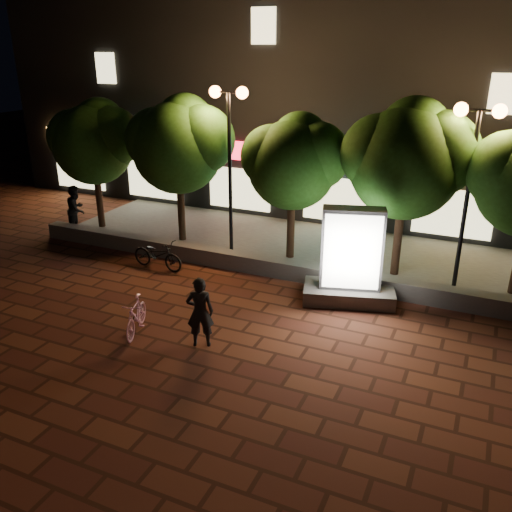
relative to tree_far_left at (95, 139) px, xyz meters
The scene contains 15 objects.
ground 9.43m from the tree_far_left, 38.18° to the right, with size 80.00×80.00×0.00m, color #592C1C.
retaining_wall 7.72m from the tree_far_left, 11.89° to the right, with size 16.00×0.45×0.50m, color #62605B.
sidewalk 7.74m from the tree_far_left, ahead, with size 16.00×5.00×0.08m, color #62605B.
building_block 10.38m from the tree_far_left, 47.32° to the left, with size 28.00×8.12×11.30m.
tree_far_left is the anchor object (origin of this frame).
tree_left 3.51m from the tree_far_left, ahead, with size 3.60×3.00×4.89m.
tree_mid 7.50m from the tree_far_left, ahead, with size 3.24×2.70×4.50m.
tree_right 10.81m from the tree_far_left, ahead, with size 3.72×3.10×5.07m.
street_lamp_left 5.50m from the tree_far_left, ahead, with size 1.26×0.36×5.18m.
street_lamp_right 12.47m from the tree_far_left, ahead, with size 1.26×0.36×4.98m.
ad_kiosk 10.42m from the tree_far_left, 12.53° to the right, with size 2.61×1.79×2.58m.
scooter_pink 8.76m from the tree_far_left, 45.77° to the right, with size 0.41×1.46×0.88m, color pink.
rider 9.78m from the tree_far_left, 37.93° to the right, with size 0.61×0.40×1.68m, color black.
scooter_parked 5.52m from the tree_far_left, 31.32° to the right, with size 0.61×1.76×0.92m, color black.
pedestrian 2.56m from the tree_far_left, 109.99° to the right, with size 0.84×0.65×1.73m, color black.
Camera 1 is at (6.00, -9.51, 6.40)m, focal length 37.44 mm.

